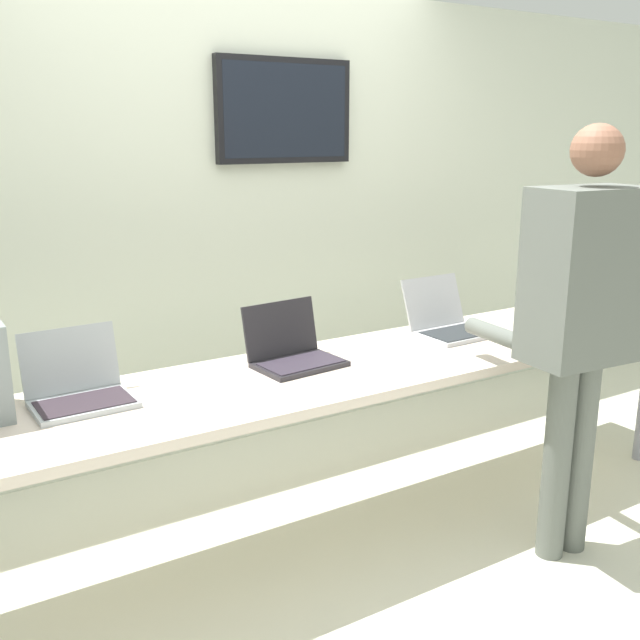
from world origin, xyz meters
The scene contains 10 objects.
ground centered at (0.00, 0.00, -0.02)m, with size 8.00×8.00×0.04m, color beige.
back_wall centered at (0.01, 1.13, 1.23)m, with size 8.00×0.11×2.42m.
workbench centered at (0.00, 0.00, 0.71)m, with size 3.58×0.70×0.75m.
laptop_station_0 centered at (-1.07, 0.14, 0.81)m, with size 0.35×0.31×0.25m.
laptop_station_1 centered at (-0.20, 0.12, 0.81)m, with size 0.38×0.32×0.25m.
laptop_station_2 centered at (0.66, 0.14, 0.81)m, with size 0.35×0.35×0.25m.
laptop_station_3 centered at (1.52, 0.15, 0.81)m, with size 0.33×0.34×0.22m.
person centered at (0.64, -0.62, 1.05)m, with size 0.47×0.61×1.72m.
coffee_mug centered at (0.99, -0.25, 0.80)m, with size 0.07×0.07×0.08m.
paper_sheet centered at (0.98, -0.17, 0.76)m, with size 0.25×0.32×0.00m.
Camera 1 is at (-1.62, -2.39, 1.69)m, focal length 40.65 mm.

